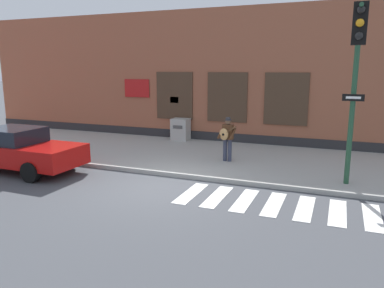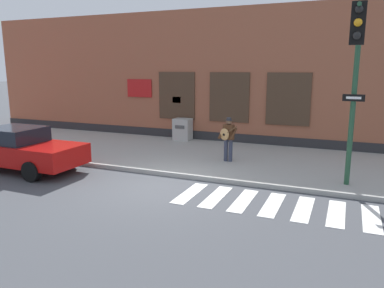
{
  "view_description": "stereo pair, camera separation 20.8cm",
  "coord_description": "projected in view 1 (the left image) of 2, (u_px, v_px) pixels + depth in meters",
  "views": [
    {
      "loc": [
        4.95,
        -9.7,
        3.58
      ],
      "look_at": [
        0.47,
        1.51,
        1.12
      ],
      "focal_mm": 35.0,
      "sensor_mm": 36.0,
      "label": 1
    },
    {
      "loc": [
        5.14,
        -9.62,
        3.58
      ],
      "look_at": [
        0.47,
        1.51,
        1.12
      ],
      "focal_mm": 35.0,
      "sensor_mm": 36.0,
      "label": 2
    }
  ],
  "objects": [
    {
      "name": "ground_plane",
      "position": [
        159.0,
        188.0,
        11.34
      ],
      "size": [
        160.0,
        160.0,
        0.0
      ],
      "primitive_type": "plane",
      "color": "#424449"
    },
    {
      "name": "red_car",
      "position": [
        18.0,
        150.0,
        13.09
      ],
      "size": [
        4.62,
        2.02,
        1.53
      ],
      "color": "#B20F0C",
      "rests_on": "ground"
    },
    {
      "name": "building_backdrop",
      "position": [
        239.0,
        77.0,
        19.02
      ],
      "size": [
        28.0,
        4.06,
        6.27
      ],
      "color": "#99563D",
      "rests_on": "ground"
    },
    {
      "name": "traffic_light",
      "position": [
        356.0,
        71.0,
        9.56
      ],
      "size": [
        0.6,
        3.17,
        4.8
      ],
      "color": "#234C33",
      "rests_on": "sidewalk"
    },
    {
      "name": "sidewalk",
      "position": [
        205.0,
        156.0,
        15.12
      ],
      "size": [
        28.0,
        5.92,
        0.14
      ],
      "color": "#9E9E99",
      "rests_on": "ground"
    },
    {
      "name": "busker",
      "position": [
        227.0,
        137.0,
        13.85
      ],
      "size": [
        0.72,
        0.58,
        1.65
      ],
      "color": "#33384C",
      "rests_on": "sidewalk"
    },
    {
      "name": "crosswalk",
      "position": [
        274.0,
        204.0,
        10.0
      ],
      "size": [
        5.2,
        1.9,
        0.01
      ],
      "color": "silver",
      "rests_on": "ground"
    },
    {
      "name": "utility_box",
      "position": [
        181.0,
        129.0,
        18.08
      ],
      "size": [
        0.81,
        0.67,
        1.04
      ],
      "color": "#ADADA8",
      "rests_on": "sidewalk"
    }
  ]
}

